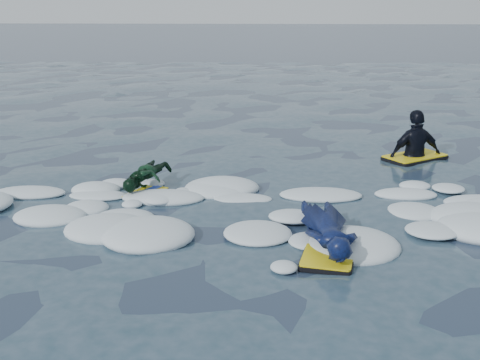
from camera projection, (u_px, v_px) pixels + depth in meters
The scene contains 5 objects.
ground at pixel (246, 234), 8.09m from camera, with size 120.00×120.00×0.00m, color #19283D.
foam_band at pixel (248, 208), 9.08m from camera, with size 12.00×3.10×0.30m, color white, non-canonical shape.
prone_woman_unit at pixel (328, 232), 7.56m from camera, with size 0.85×1.75×0.44m.
prone_child_unit at pixel (147, 179), 9.74m from camera, with size 0.90×1.25×0.44m.
waiting_rider_unit at pixel (415, 156), 11.69m from camera, with size 1.39×1.24×1.83m.
Camera 1 is at (0.23, -7.51, 3.09)m, focal length 45.00 mm.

